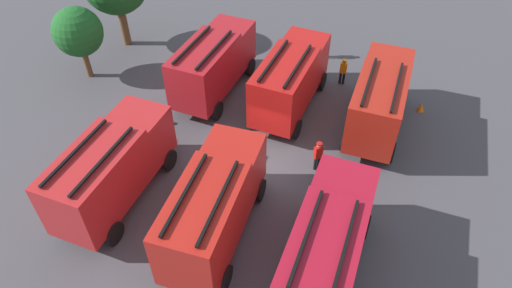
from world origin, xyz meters
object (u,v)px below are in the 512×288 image
fire_truck_0 (328,245)px  traffic_cone_0 (123,122)px  fire_truck_1 (380,98)px  fire_truck_4 (112,166)px  fire_truck_3 (291,78)px  firefighter_3 (324,45)px  tree_0 (78,32)px  firefighter_1 (132,111)px  firefighter_2 (318,154)px  fire_truck_2 (214,204)px  fire_truck_5 (214,63)px  traffic_cone_1 (421,107)px  firefighter_0 (343,70)px

fire_truck_0 → traffic_cone_0: (4.70, 13.27, -1.87)m
fire_truck_1 → fire_truck_4: (-9.89, 10.18, 0.00)m
fire_truck_3 → traffic_cone_0: size_ratio=12.57×
firefighter_3 → traffic_cone_0: 14.24m
tree_0 → fire_truck_3: bearing=-81.8°
fire_truck_0 → fire_truck_4: same height
fire_truck_0 → firefighter_1: bearing=65.8°
firefighter_2 → firefighter_3: bearing=-33.7°
fire_truck_2 → traffic_cone_0: (4.62, 8.31, -1.87)m
fire_truck_5 → traffic_cone_1: 12.60m
fire_truck_0 → firefighter_3: 16.94m
fire_truck_2 → fire_truck_0: bearing=-96.8°
fire_truck_5 → firefighter_3: 8.30m
fire_truck_5 → tree_0: (-1.60, 8.36, 1.02)m
firefighter_0 → firefighter_3: size_ratio=1.02×
fire_truck_4 → firefighter_3: bearing=-20.3°
firefighter_1 → firefighter_3: firefighter_3 is taller
firefighter_1 → traffic_cone_1: (7.67, -14.95, -0.63)m
fire_truck_1 → traffic_cone_1: fire_truck_1 is taller
fire_truck_3 → firefighter_0: (3.69, -2.23, -1.16)m
traffic_cone_1 → fire_truck_4: bearing=135.4°
firefighter_1 → firefighter_2: bearing=-97.8°
fire_truck_0 → tree_0: tree_0 is taller
fire_truck_0 → fire_truck_2: 4.97m
fire_truck_4 → traffic_cone_0: 5.73m
fire_truck_5 → firefighter_1: (-4.55, 2.89, -1.24)m
fire_truck_3 → tree_0: (-1.90, 13.12, 1.02)m
traffic_cone_0 → fire_truck_3: bearing=-57.1°
traffic_cone_1 → firefighter_2: bearing=148.6°
fire_truck_5 → firefighter_0: 8.13m
fire_truck_0 → tree_0: bearing=63.7°
fire_truck_2 → firefighter_1: bearing=51.3°
firefighter_0 → firefighter_2: (-7.86, -0.81, 0.01)m
fire_truck_1 → fire_truck_4: size_ratio=1.01×
firefighter_3 → firefighter_1: bearing=7.4°
traffic_cone_1 → fire_truck_0: bearing=170.4°
fire_truck_4 → firefighter_3: fire_truck_4 is taller
fire_truck_1 → tree_0: size_ratio=1.55×
fire_truck_5 → tree_0: bearing=100.3°
fire_truck_1 → tree_0: 18.33m
fire_truck_4 → fire_truck_5: size_ratio=1.01×
firefighter_2 → traffic_cone_1: (6.98, -4.26, -0.72)m
fire_truck_3 → fire_truck_4: same height
fire_truck_1 → fire_truck_5: same height
fire_truck_3 → tree_0: bearing=97.9°
fire_truck_0 → tree_0: 19.99m
fire_truck_2 → traffic_cone_0: fire_truck_2 is taller
firefighter_3 → fire_truck_5: bearing=5.4°
fire_truck_0 → fire_truck_4: 10.25m
fire_truck_5 → firefighter_3: (6.51, -5.01, -1.19)m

